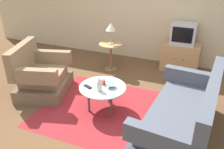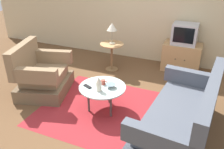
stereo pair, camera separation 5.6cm
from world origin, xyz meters
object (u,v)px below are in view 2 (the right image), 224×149
(side_table, at_px, (112,51))
(television, at_px, (185,34))
(coffee_table, at_px, (103,89))
(vase, at_px, (99,84))
(armchair, at_px, (41,76))
(bowl, at_px, (111,86))
(tv_remote_dark, at_px, (88,86))
(table_lamp, at_px, (112,28))
(couch, at_px, (182,118))
(mug, at_px, (103,82))
(tv_stand, at_px, (181,57))

(side_table, xyz_separation_m, television, (1.42, 0.62, 0.39))
(coffee_table, relative_size, vase, 3.20)
(armchair, bearing_deg, bowl, 71.08)
(bowl, height_order, tv_remote_dark, bowl)
(television, bearing_deg, table_lamp, -155.92)
(tv_remote_dark, bearing_deg, bowl, 43.84)
(couch, xyz_separation_m, side_table, (-1.76, 1.65, 0.15))
(armchair, height_order, bowl, armchair)
(mug, bearing_deg, vase, -81.89)
(television, distance_m, bowl, 2.26)
(table_lamp, xyz_separation_m, bowl, (0.60, -1.45, -0.51))
(tv_stand, bearing_deg, couch, -81.62)
(couch, relative_size, tv_stand, 2.32)
(armchair, bearing_deg, mug, 72.97)
(table_lamp, xyz_separation_m, tv_remote_dark, (0.26, -1.58, -0.53))
(vase, xyz_separation_m, tv_remote_dark, (-0.22, 0.03, -0.10))
(side_table, height_order, vase, vase)
(tv_stand, distance_m, table_lamp, 1.69)
(vase, height_order, mug, vase)
(side_table, relative_size, mug, 5.36)
(couch, xyz_separation_m, vase, (-1.27, 0.02, 0.25))
(side_table, xyz_separation_m, tv_remote_dark, (0.26, -1.59, -0.00))
(armchair, relative_size, side_table, 1.90)
(side_table, height_order, tv_stand, side_table)
(table_lamp, relative_size, tv_remote_dark, 2.88)
(television, xyz_separation_m, tv_remote_dark, (-1.16, -2.21, -0.39))
(bowl, relative_size, tv_remote_dark, 0.99)
(television, distance_m, table_lamp, 1.56)
(couch, bearing_deg, vase, 93.98)
(tv_stand, relative_size, table_lamp, 1.77)
(table_lamp, bearing_deg, tv_stand, 24.06)
(coffee_table, xyz_separation_m, television, (0.95, 2.11, 0.44))
(television, xyz_separation_m, bowl, (-0.81, -2.08, -0.37))
(side_table, distance_m, mug, 1.48)
(couch, bearing_deg, coffee_table, 87.95)
(tv_remote_dark, bearing_deg, couch, 20.67)
(armchair, height_order, tv_remote_dark, armchair)
(mug, bearing_deg, bowl, -17.63)
(tv_stand, bearing_deg, bowl, -111.35)
(table_lamp, distance_m, bowl, 1.65)
(side_table, bearing_deg, television, 23.65)
(coffee_table, xyz_separation_m, tv_remote_dark, (-0.21, -0.11, 0.05))
(television, bearing_deg, mug, -115.48)
(bowl, bearing_deg, vase, -127.28)
(tv_remote_dark, bearing_deg, table_lamp, 121.89)
(coffee_table, bearing_deg, tv_remote_dark, -153.75)
(armchair, height_order, vase, armchair)
(side_table, relative_size, tv_remote_dark, 3.94)
(bowl, bearing_deg, table_lamp, 112.55)
(armchair, distance_m, table_lamp, 1.74)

